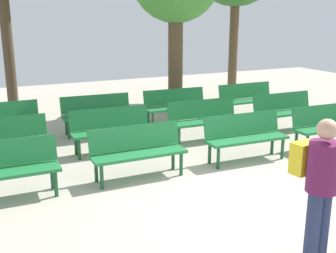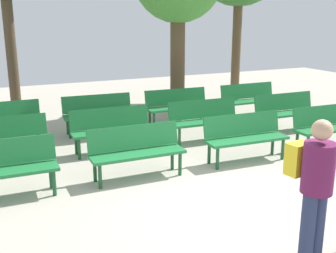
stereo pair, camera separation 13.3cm
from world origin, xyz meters
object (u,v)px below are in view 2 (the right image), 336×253
object	(u,v)px
bench_r1_c0	(3,138)
bench_r0_c1	(136,149)
bench_r0_c3	(329,124)
visitor_with_backpack	(314,184)
bench_r1_c3	(286,110)
bench_r2_c1	(98,111)
bench_r1_c1	(111,127)
bench_r2_c0	(2,120)
bench_r2_c2	(177,104)
bench_r1_c2	(205,118)
bench_r0_c0	(2,166)
bench_r0_c2	(245,135)
bench_r2_c3	(249,98)

from	to	relation	value
bench_r1_c0	bench_r0_c1	bearing A→B (deg)	-37.79
bench_r0_c3	bench_r0_c1	bearing A→B (deg)	-179.38
visitor_with_backpack	bench_r1_c3	bearing A→B (deg)	-135.31
bench_r1_c0	bench_r2_c1	size ratio (longest dim) A/B	0.99
bench_r0_c3	bench_r1_c1	distance (m)	4.42
bench_r2_c0	visitor_with_backpack	world-z (taller)	visitor_with_backpack
bench_r0_c3	bench_r2_c2	bearing A→B (deg)	125.85
bench_r0_c3	bench_r1_c2	distance (m)	2.55
bench_r0_c3	bench_r1_c2	world-z (taller)	same
bench_r0_c0	bench_r1_c1	size ratio (longest dim) A/B	0.99
bench_r0_c0	bench_r0_c1	size ratio (longest dim) A/B	1.00
bench_r2_c1	visitor_with_backpack	xyz separation A→B (m)	(0.71, -6.10, 0.43)
bench_r2_c1	bench_r2_c0	bearing A→B (deg)	-178.34
bench_r0_c2	bench_r2_c0	bearing A→B (deg)	145.41
bench_r2_c2	bench_r1_c0	bearing A→B (deg)	-159.19
bench_r2_c3	visitor_with_backpack	distance (m)	6.88
bench_r1_c1	bench_r1_c3	distance (m)	4.19
bench_r0_c1	visitor_with_backpack	bearing A→B (deg)	-74.25
bench_r0_c2	bench_r2_c3	size ratio (longest dim) A/B	1.01
bench_r0_c0	bench_r1_c3	distance (m)	6.43
bench_r0_c0	bench_r0_c3	bearing A→B (deg)	-0.64
bench_r1_c1	bench_r1_c3	world-z (taller)	same
bench_r1_c1	bench_r1_c3	bearing A→B (deg)	-0.46
bench_r2_c3	bench_r2_c0	bearing A→B (deg)	178.99
bench_r2_c0	bench_r2_c2	size ratio (longest dim) A/B	0.99
bench_r1_c1	bench_r2_c1	world-z (taller)	same
bench_r0_c0	bench_r1_c3	world-z (taller)	same
bench_r0_c2	bench_r1_c0	distance (m)	4.44
bench_r1_c2	bench_r2_c0	bearing A→B (deg)	160.81
bench_r0_c0	bench_r2_c2	distance (m)	5.10
bench_r0_c2	bench_r0_c0	bearing A→B (deg)	-179.12
bench_r0_c0	bench_r2_c3	size ratio (longest dim) A/B	1.00
bench_r0_c2	bench_r2_c0	world-z (taller)	same
bench_r0_c1	bench_r2_c3	world-z (taller)	same
bench_r1_c0	bench_r2_c3	size ratio (longest dim) A/B	1.00
bench_r0_c1	bench_r1_c2	xyz separation A→B (m)	(2.10, 1.40, 0.00)
bench_r2_c0	bench_r2_c1	world-z (taller)	same
bench_r0_c2	bench_r1_c2	xyz separation A→B (m)	(-0.04, 1.45, 0.00)
bench_r2_c1	bench_r1_c1	bearing A→B (deg)	-92.02
bench_r1_c1	bench_r2_c1	distance (m)	1.46
bench_r0_c3	bench_r1_c1	size ratio (longest dim) A/B	1.00
bench_r1_c1	bench_r2_c0	distance (m)	2.46
bench_r0_c2	bench_r2_c1	xyz separation A→B (m)	(-1.98, 3.00, 0.00)
bench_r1_c2	bench_r2_c0	distance (m)	4.33
bench_r1_c1	bench_r2_c3	bearing A→B (deg)	19.83
bench_r0_c2	visitor_with_backpack	bearing A→B (deg)	-110.02
bench_r0_c3	bench_r2_c3	size ratio (longest dim) A/B	1.01
bench_r1_c1	bench_r2_c3	distance (m)	4.43
bench_r2_c1	bench_r2_c2	size ratio (longest dim) A/B	1.00
bench_r2_c0	bench_r2_c3	distance (m)	6.18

